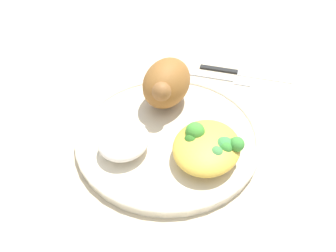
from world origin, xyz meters
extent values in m
plane|color=#C6B292|center=(0.00, 0.00, 0.00)|extent=(2.00, 2.00, 0.00)
cylinder|color=beige|center=(0.00, 0.00, 0.01)|extent=(0.29, 0.29, 0.01)
torus|color=beige|center=(0.00, 0.00, 0.01)|extent=(0.30, 0.30, 0.01)
ellipsoid|color=brown|center=(-0.07, -0.03, 0.06)|extent=(0.10, 0.08, 0.08)
sphere|color=brown|center=(-0.02, -0.02, 0.07)|extent=(0.03, 0.03, 0.03)
ellipsoid|color=white|center=(0.06, -0.04, 0.03)|extent=(0.08, 0.07, 0.03)
ellipsoid|color=gold|center=(0.02, 0.07, 0.04)|extent=(0.11, 0.10, 0.03)
sphere|color=#2E671F|center=(0.03, 0.05, 0.04)|extent=(0.02, 0.02, 0.02)
sphere|color=#449533|center=(0.02, 0.05, 0.05)|extent=(0.03, 0.03, 0.03)
sphere|color=#458742|center=(0.04, 0.09, 0.04)|extent=(0.02, 0.02, 0.02)
sphere|color=#3E8E37|center=(0.01, 0.11, 0.05)|extent=(0.02, 0.02, 0.02)
sphere|color=#3E8C43|center=(0.02, 0.10, 0.04)|extent=(0.03, 0.03, 0.03)
sphere|color=#3A8933|center=(0.02, 0.10, 0.05)|extent=(0.02, 0.02, 0.02)
cube|color=#B2B2B7|center=(-0.19, 0.00, 0.00)|extent=(0.02, 0.11, 0.01)
cube|color=#B2B2B7|center=(-0.21, 0.07, 0.00)|extent=(0.03, 0.04, 0.00)
cube|color=black|center=(-0.23, 0.02, 0.00)|extent=(0.02, 0.08, 0.01)
cube|color=silver|center=(-0.24, 0.11, 0.00)|extent=(0.03, 0.11, 0.00)
camera|label=1|loc=(0.32, 0.14, 0.36)|focal=32.82mm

